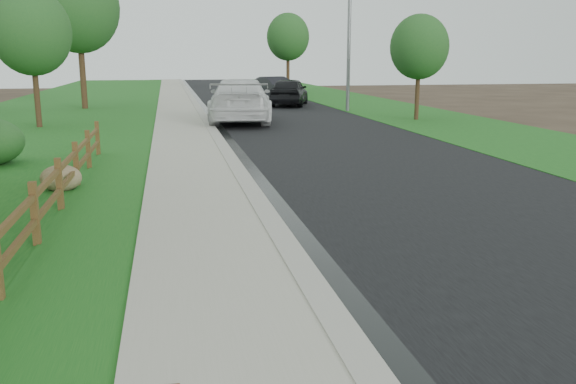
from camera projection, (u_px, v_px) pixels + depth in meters
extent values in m
cube|color=black|center=(260.00, 104.00, 40.13)|extent=(8.00, 90.00, 0.02)
cube|color=#9A978C|center=(196.00, 104.00, 39.32)|extent=(0.40, 90.00, 0.12)
cube|color=black|center=(201.00, 105.00, 39.40)|extent=(0.50, 90.00, 0.00)
cube|color=#A2A08D|center=(175.00, 105.00, 39.08)|extent=(2.20, 90.00, 0.10)
cube|color=#175018|center=(145.00, 106.00, 38.73)|extent=(1.60, 90.00, 0.06)
cube|color=#175018|center=(59.00, 107.00, 37.75)|extent=(9.00, 90.00, 0.04)
cube|color=#175018|center=(360.00, 103.00, 41.43)|extent=(6.00, 90.00, 0.04)
cube|color=#4E331A|center=(35.00, 215.00, 9.92)|extent=(0.12, 0.12, 1.10)
cube|color=#4E331A|center=(59.00, 185.00, 12.22)|extent=(0.12, 0.12, 1.10)
cube|color=#4E331A|center=(76.00, 165.00, 14.52)|extent=(0.12, 0.12, 1.10)
cube|color=#4E331A|center=(88.00, 150.00, 16.82)|extent=(0.12, 0.12, 1.10)
cube|color=#4E331A|center=(98.00, 139.00, 19.12)|extent=(0.12, 0.12, 1.10)
cube|color=#4E331A|center=(19.00, 242.00, 8.79)|extent=(0.08, 2.35, 0.10)
cube|color=#4E331A|center=(16.00, 215.00, 8.71)|extent=(0.08, 2.35, 0.10)
cube|color=#4E331A|center=(49.00, 204.00, 11.09)|extent=(0.08, 2.35, 0.10)
cube|color=#4E331A|center=(47.00, 182.00, 11.01)|extent=(0.08, 2.35, 0.10)
cube|color=#4E331A|center=(69.00, 178.00, 13.39)|extent=(0.08, 2.35, 0.10)
cube|color=#4E331A|center=(67.00, 161.00, 13.30)|extent=(0.08, 2.35, 0.10)
cube|color=#4E331A|center=(83.00, 161.00, 15.69)|extent=(0.08, 2.35, 0.10)
cube|color=#4E331A|center=(82.00, 145.00, 15.60)|extent=(0.08, 2.35, 0.10)
cube|color=#4E331A|center=(94.00, 147.00, 17.99)|extent=(0.08, 2.35, 0.10)
cube|color=#4E331A|center=(93.00, 134.00, 17.90)|extent=(0.08, 2.35, 0.10)
imported|color=silver|center=(240.00, 100.00, 28.84)|extent=(3.76, 7.36, 2.04)
imported|color=black|center=(289.00, 91.00, 38.79)|extent=(3.60, 5.58, 1.77)
imported|color=black|center=(275.00, 88.00, 44.89)|extent=(3.24, 5.19, 1.62)
cylinder|color=gray|center=(349.00, 22.00, 33.74)|extent=(0.20, 0.20, 9.94)
ellipsoid|color=brown|center=(61.00, 178.00, 14.13)|extent=(1.13, 1.00, 0.63)
cylinder|color=#332115|center=(36.00, 87.00, 26.48)|extent=(0.25, 0.25, 3.58)
ellipsoid|color=#1A4A1F|center=(31.00, 32.00, 25.98)|extent=(3.35, 3.35, 3.69)
cylinder|color=#332115|center=(417.00, 89.00, 29.74)|extent=(0.21, 0.21, 3.09)
ellipsoid|color=#1A4A1F|center=(419.00, 47.00, 29.31)|extent=(2.83, 2.83, 3.11)
cylinder|color=#332115|center=(82.00, 66.00, 35.95)|extent=(0.35, 0.35, 5.12)
ellipsoid|color=#1A4A1F|center=(78.00, 8.00, 35.23)|extent=(4.72, 4.72, 5.20)
cylinder|color=#332115|center=(288.00, 69.00, 52.75)|extent=(0.28, 0.28, 4.14)
ellipsoid|color=#1A4A1F|center=(288.00, 37.00, 52.18)|extent=(3.66, 3.66, 4.02)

